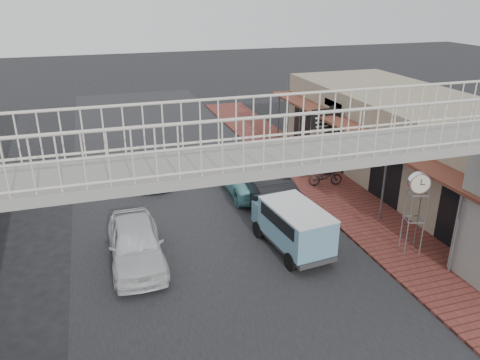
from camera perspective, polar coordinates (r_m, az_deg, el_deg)
ground at (r=16.41m, az=-2.15°, el=-9.83°), size 120.00×120.00×0.00m
road_strip at (r=16.41m, az=-2.15°, el=-9.81°), size 10.00×60.00×0.01m
sidewalk at (r=21.16m, az=12.77°, el=-2.54°), size 3.00×40.00×0.10m
shophouse_row at (r=23.72m, az=21.39°, el=4.23°), size 7.20×18.00×4.00m
footbridge at (r=11.52m, az=3.06°, el=-6.43°), size 16.40×2.40×6.34m
white_hatchback at (r=16.33m, az=-12.60°, el=-7.52°), size 1.80×4.40×1.49m
dark_sedan at (r=19.04m, az=4.28°, el=-2.51°), size 1.76×4.69×1.53m
angkot_curb at (r=21.81m, az=0.95°, el=0.68°), size 2.44×5.15×1.42m
angkot_far at (r=23.31m, az=-10.60°, el=1.43°), size 2.04×4.26×1.20m
angkot_van at (r=16.65m, az=6.51°, el=-5.12°), size 1.96×3.69×1.73m
motorcycle_near at (r=22.40m, az=10.37°, el=0.38°), size 1.68×0.85×0.84m
motorcycle_far at (r=23.52m, az=9.38°, el=1.76°), size 1.80×0.81×1.04m
street_clock at (r=16.81m, az=20.94°, el=-0.77°), size 0.77×0.70×2.96m
arrow_sign at (r=23.98m, az=11.78°, el=7.45°), size 1.96×1.25×3.34m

